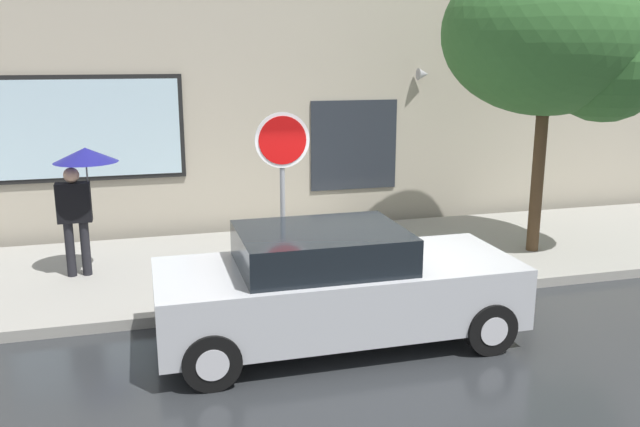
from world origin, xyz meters
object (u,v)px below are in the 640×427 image
parked_car (335,287)px  fire_hydrant (389,248)px  street_tree (561,39)px  pedestrian_with_umbrella (81,176)px  stop_sign (283,168)px

parked_car → fire_hydrant: parked_car is taller
fire_hydrant → parked_car: bearing=-126.8°
fire_hydrant → street_tree: (3.03, 0.36, 3.19)m
pedestrian_with_umbrella → stop_sign: size_ratio=0.77×
parked_car → pedestrian_with_umbrella: size_ratio=2.21×
street_tree → stop_sign: size_ratio=1.94×
pedestrian_with_umbrella → fire_hydrant: bearing=-13.7°
parked_car → street_tree: (4.48, 2.31, 3.01)m
parked_car → stop_sign: (-0.34, 1.44, 1.25)m
pedestrian_with_umbrella → street_tree: bearing=-5.6°
fire_hydrant → street_tree: bearing=6.9°
pedestrian_with_umbrella → stop_sign: bearing=-30.4°
pedestrian_with_umbrella → street_tree: 7.87m
parked_car → pedestrian_with_umbrella: pedestrian_with_umbrella is taller
fire_hydrant → stop_sign: (-1.79, -0.51, 1.44)m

